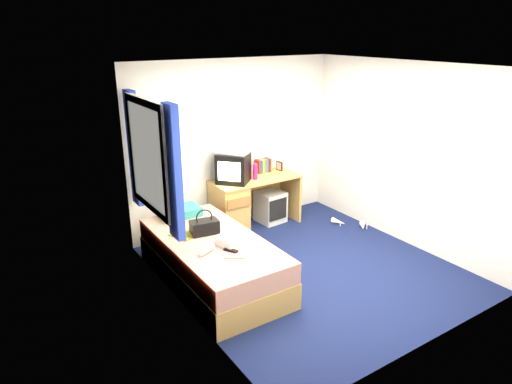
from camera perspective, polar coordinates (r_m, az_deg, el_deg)
ground at (r=5.68m, az=6.42°, el=-9.48°), size 3.40×3.40×0.00m
room_shell at (r=5.14m, az=7.03°, el=4.80°), size 3.40×3.40×3.40m
bed at (r=5.28m, az=-5.41°, el=-8.54°), size 1.01×2.00×0.54m
pillow at (r=5.81m, az=-9.47°, el=-2.49°), size 0.50×0.32×0.11m
desk at (r=6.52m, az=-2.14°, el=-1.47°), size 1.30×0.55×0.75m
storage_cube at (r=6.88m, az=1.81°, el=-1.84°), size 0.40×0.40×0.47m
crt_tv at (r=6.30m, az=-2.85°, el=3.06°), size 0.57×0.57×0.42m
vcr at (r=6.24m, az=-2.87°, el=5.26°), size 0.50×0.52×0.08m
book_row at (r=6.78m, az=0.93°, el=3.33°), size 0.24×0.13×0.20m
picture_frame at (r=6.87m, az=2.93°, el=3.27°), size 0.04×0.12×0.14m
pink_water_bottle at (r=6.44m, az=-0.10°, el=2.50°), size 0.08×0.08×0.21m
aerosol_can at (r=6.51m, az=-1.81°, el=2.44°), size 0.05×0.05×0.16m
handbag at (r=5.27m, az=-6.46°, el=-4.30°), size 0.34×0.23×0.30m
towel at (r=5.02m, az=-3.02°, el=-5.92°), size 0.36×0.32×0.10m
magazine at (r=5.29m, az=-9.10°, el=-5.30°), size 0.29×0.34×0.01m
water_bottle at (r=4.85m, az=-6.19°, el=-7.19°), size 0.21×0.14×0.07m
colour_swatch_fan at (r=4.75m, az=-2.65°, el=-8.12°), size 0.21×0.18×0.01m
remote_control at (r=4.88m, az=-3.17°, el=-7.29°), size 0.12×0.16×0.02m
window_assembly at (r=5.15m, az=-13.05°, el=4.08°), size 0.11×1.42×1.40m
white_heels at (r=6.90m, az=11.73°, el=-3.95°), size 0.37×0.54×0.09m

